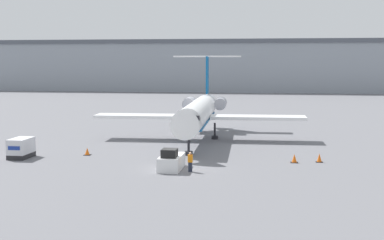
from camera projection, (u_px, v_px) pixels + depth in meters
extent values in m
plane|color=slate|center=(177.00, 170.00, 45.70)|extent=(600.00, 600.00, 0.00)
cube|color=#8C939E|center=(246.00, 68.00, 162.88)|extent=(180.00, 16.00, 14.47)
cube|color=#4C515B|center=(246.00, 42.00, 162.01)|extent=(180.00, 16.80, 1.20)
cylinder|color=white|center=(198.00, 112.00, 61.88)|extent=(3.57, 21.15, 2.80)
cone|color=white|center=(186.00, 124.00, 50.37)|extent=(2.88, 2.34, 2.80)
cube|color=black|center=(187.00, 118.00, 51.20)|extent=(2.40, 0.79, 0.44)
cone|color=white|center=(207.00, 104.00, 73.80)|extent=(2.63, 3.17, 2.52)
cube|color=#0C5999|center=(198.00, 120.00, 61.98)|extent=(3.22, 19.03, 0.20)
cube|color=white|center=(258.00, 117.00, 62.23)|extent=(11.13, 3.54, 0.36)
cube|color=white|center=(142.00, 116.00, 63.75)|extent=(11.13, 3.54, 0.36)
cylinder|color=#ADADB7|center=(221.00, 103.00, 70.35)|extent=(1.65, 3.31, 1.53)
cylinder|color=#ADADB7|center=(189.00, 103.00, 70.81)|extent=(1.65, 3.31, 1.53)
cube|color=#0C5999|center=(207.00, 75.00, 73.97)|extent=(0.32, 2.21, 5.15)
cube|color=white|center=(207.00, 56.00, 73.69)|extent=(9.33, 2.14, 0.20)
cylinder|color=black|center=(189.00, 145.00, 52.73)|extent=(0.24, 0.24, 1.95)
cylinder|color=black|center=(189.00, 153.00, 52.81)|extent=(0.80, 0.80, 0.40)
cylinder|color=black|center=(184.00, 131.00, 63.97)|extent=(0.24, 0.24, 1.95)
cylinder|color=black|center=(184.00, 137.00, 64.06)|extent=(0.80, 0.80, 0.40)
cylinder|color=black|center=(215.00, 131.00, 63.57)|extent=(0.24, 0.24, 1.95)
cylinder|color=black|center=(215.00, 137.00, 63.66)|extent=(0.80, 0.80, 0.40)
cube|color=silver|center=(171.00, 162.00, 45.92)|extent=(1.80, 3.91, 1.21)
cube|color=black|center=(169.00, 153.00, 44.97)|extent=(1.26, 1.41, 0.70)
cube|color=black|center=(175.00, 160.00, 47.79)|extent=(1.62, 0.30, 0.73)
cube|color=#232326|center=(21.00, 156.00, 51.38)|extent=(1.66, 2.86, 0.45)
cube|color=silver|center=(21.00, 146.00, 51.27)|extent=(1.66, 2.86, 1.45)
cube|color=navy|center=(14.00, 148.00, 49.85)|extent=(1.16, 0.04, 0.36)
cube|color=#232838|center=(190.00, 167.00, 44.94)|extent=(0.32, 0.20, 0.81)
cube|color=orange|center=(190.00, 158.00, 44.86)|extent=(0.40, 0.24, 0.64)
sphere|color=tan|center=(190.00, 153.00, 44.81)|extent=(0.24, 0.24, 0.24)
cube|color=black|center=(87.00, 155.00, 52.88)|extent=(0.65, 0.65, 0.04)
cone|color=orange|center=(87.00, 151.00, 52.84)|extent=(0.46, 0.46, 0.70)
cube|color=black|center=(294.00, 162.00, 48.98)|extent=(0.66, 0.66, 0.04)
cone|color=orange|center=(294.00, 158.00, 48.93)|extent=(0.47, 0.47, 0.75)
cube|color=black|center=(319.00, 162.00, 49.20)|extent=(0.62, 0.62, 0.04)
cone|color=orange|center=(319.00, 158.00, 49.16)|extent=(0.44, 0.44, 0.78)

